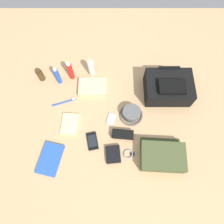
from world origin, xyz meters
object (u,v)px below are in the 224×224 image
object	(u,v)px
cell_phone	(92,141)
wallet	(113,154)
folded_towel	(93,87)
paperback_novel	(50,159)
wristwatch	(129,154)
deodorant_spray	(57,76)
sunglasses_case	(123,134)
toiletry_pouch	(163,156)
toothpaste_tube	(91,68)
bucket_hat	(131,114)
media_player	(111,119)
backpack	(168,87)
sunscreen_spray	(70,71)
notepad	(70,124)
toothbrush	(65,102)
cologne_bottle	(40,75)

from	to	relation	value
cell_phone	wallet	bearing A→B (deg)	-32.88
wallet	folded_towel	distance (m)	0.50
paperback_novel	wallet	bearing A→B (deg)	4.12
wristwatch	deodorant_spray	bearing A→B (deg)	132.48
sunglasses_case	deodorant_spray	bearing A→B (deg)	143.22
cell_phone	sunglasses_case	bearing A→B (deg)	11.93
toiletry_pouch	cell_phone	xyz separation A→B (m)	(-0.44, 0.10, -0.03)
wristwatch	toothpaste_tube	bearing A→B (deg)	113.08
bucket_hat	deodorant_spray	size ratio (longest dim) A/B	0.99
media_player	backpack	bearing A→B (deg)	27.64
sunscreen_spray	notepad	bearing A→B (deg)	-88.21
notepad	media_player	bearing A→B (deg)	11.07
toothbrush	toothpaste_tube	bearing A→B (deg)	53.00
sunscreen_spray	media_player	bearing A→B (deg)	-49.32
deodorant_spray	wristwatch	size ratio (longest dim) A/B	2.30
paperback_novel	cell_phone	size ratio (longest dim) A/B	1.78
cologne_bottle	notepad	size ratio (longest dim) A/B	0.72
toothpaste_tube	sunglasses_case	distance (m)	0.53
bucket_hat	sunglasses_case	bearing A→B (deg)	-113.16
cologne_bottle	paperback_novel	bearing A→B (deg)	-77.86
toothpaste_tube	media_player	xyz separation A→B (m)	(0.14, -0.37, -0.07)
toothbrush	folded_towel	world-z (taller)	folded_towel
backpack	wallet	world-z (taller)	backpack
toiletry_pouch	paperback_novel	world-z (taller)	toiletry_pouch
toothbrush	wallet	size ratio (longest dim) A/B	1.53
toothpaste_tube	wristwatch	size ratio (longest dim) A/B	2.13
sunscreen_spray	cell_phone	bearing A→B (deg)	-71.17
cologne_bottle	sunscreen_spray	world-z (taller)	sunscreen_spray
toiletry_pouch	sunscreen_spray	distance (m)	0.85
cell_phone	toothpaste_tube	bearing A→B (deg)	92.46
toiletry_pouch	toothpaste_tube	world-z (taller)	toothpaste_tube
backpack	cologne_bottle	bearing A→B (deg)	172.64
deodorant_spray	toothbrush	distance (m)	0.19
cell_phone	notepad	bearing A→B (deg)	143.06
backpack	deodorant_spray	world-z (taller)	backpack
bucket_hat	deodorant_spray	world-z (taller)	deodorant_spray
backpack	toothbrush	distance (m)	0.72
toiletry_pouch	bucket_hat	distance (m)	0.34
bucket_hat	paperback_novel	bearing A→B (deg)	-149.96
toothpaste_tube	wristwatch	world-z (taller)	toothpaste_tube
media_player	toothpaste_tube	bearing A→B (deg)	111.56
wallet	notepad	world-z (taller)	wallet
notepad	sunglasses_case	distance (m)	0.36
bucket_hat	paperback_novel	xyz separation A→B (m)	(-0.52, -0.30, -0.02)
cologne_bottle	paperback_novel	xyz separation A→B (m)	(0.13, -0.59, -0.04)
toothbrush	sunglasses_case	distance (m)	0.47
sunscreen_spray	toothpaste_tube	distance (m)	0.15
folded_towel	notepad	bearing A→B (deg)	-117.42
backpack	folded_towel	bearing A→B (deg)	176.15
sunscreen_spray	wallet	distance (m)	0.66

